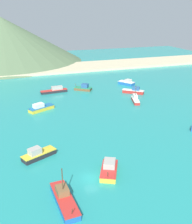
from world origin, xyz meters
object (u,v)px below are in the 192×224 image
Objects in this scene: fishing_boat_6 at (127,83)px; fishing_boat_8 at (134,91)px; fishing_boat_3 at (64,199)px; fishing_boat_9 at (84,88)px; fishing_boat_2 at (38,154)px; fishing_boat_11 at (135,99)px; fishing_boat_10 at (41,108)px; fishing_boat_0 at (55,90)px; fishing_boat_1 at (109,169)px.

fishing_boat_8 reaches higher than fishing_boat_6.
fishing_boat_9 is (22.72, 63.66, 0.12)m from fishing_boat_3.
fishing_boat_2 is 16.55m from fishing_boat_3.
fishing_boat_8 is 0.99× the size of fishing_boat_11.
fishing_boat_2 is at bearing 97.04° from fishing_boat_3.
fishing_boat_6 is 20.24m from fishing_boat_9.
fishing_boat_10 is at bearing -169.10° from fishing_boat_8.
fishing_boat_3 reaches higher than fishing_boat_10.
fishing_boat_10 is (5.00, 29.56, 0.02)m from fishing_boat_2.
fishing_boat_3 is 1.32× the size of fishing_boat_6.
fishing_boat_11 reaches higher than fishing_boat_0.
fishing_boat_3 is 56.47m from fishing_boat_11.
fishing_boat_6 is at bearing 5.72° from fishing_boat_9.
fishing_boat_8 is at bearing -21.61° from fishing_boat_0.
fishing_boat_10 is (-36.83, -7.10, -0.03)m from fishing_boat_8.
fishing_boat_3 reaches higher than fishing_boat_9.
fishing_boat_11 is (37.75, 27.31, -0.01)m from fishing_boat_2.
fishing_boat_0 is at bearing 176.24° from fishing_boat_9.
fishing_boat_3 is at bearing -123.12° from fishing_boat_6.
fishing_boat_3 is at bearing -129.24° from fishing_boat_11.
fishing_boat_9 is (-20.14, -2.02, 0.05)m from fishing_boat_6.
fishing_boat_6 is 23.07m from fishing_boat_11.
fishing_boat_11 is at bearing -108.00° from fishing_boat_6.
fishing_boat_1 is 0.93× the size of fishing_boat_2.
fishing_boat_1 is at bearing -121.83° from fishing_boat_8.
fishing_boat_9 is 0.82× the size of fishing_boat_10.
fishing_boat_8 is (29.37, 47.32, 0.05)m from fishing_boat_1.
fishing_boat_2 is (-13.20, -48.00, 0.01)m from fishing_boat_0.
fishing_boat_11 is at bearing 50.76° from fishing_boat_3.
fishing_boat_3 is (-10.43, -5.76, -0.07)m from fishing_boat_1.
fishing_boat_10 is 1.12× the size of fishing_boat_11.
fishing_boat_3 reaches higher than fishing_boat_2.
fishing_boat_0 is 1.21× the size of fishing_boat_10.
fishing_boat_1 is at bearing -101.98° from fishing_boat_9.
fishing_boat_9 reaches higher than fishing_boat_0.
fishing_boat_11 reaches higher than fishing_boat_2.
fishing_boat_11 is (13.01, -19.93, -0.06)m from fishing_boat_9.
fishing_boat_0 is 20.18m from fishing_boat_10.
fishing_boat_0 is 58.67m from fishing_boat_1.
fishing_boat_10 is at bearing -138.16° from fishing_boat_9.
fishing_boat_8 is (28.63, -11.34, 0.07)m from fishing_boat_0.
fishing_boat_6 is 12.96m from fishing_boat_8.
fishing_boat_1 is 68.13m from fishing_boat_6.
fishing_boat_0 is at bearing 158.39° from fishing_boat_8.
fishing_boat_1 is (-0.74, -58.66, 0.02)m from fishing_boat_0.
fishing_boat_6 is at bearing 72.00° from fishing_boat_11.
fishing_boat_8 is at bearing 41.23° from fishing_boat_2.
fishing_boat_10 is (-19.75, -17.68, -0.03)m from fishing_boat_9.
fishing_boat_0 is 65.38m from fishing_boat_3.
fishing_boat_2 is 1.11× the size of fishing_boat_9.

